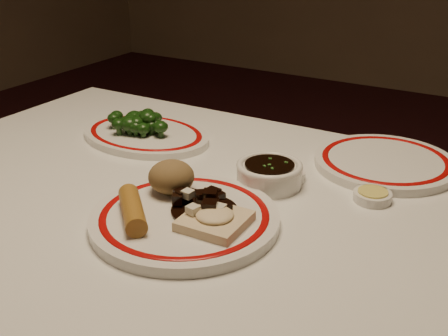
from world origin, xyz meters
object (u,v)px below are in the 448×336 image
Objects in this scene: main_plate at (185,219)px; fried_wonton at (215,219)px; spring_roll at (132,210)px; soy_bowl at (269,175)px; stirfry_heap at (205,204)px; dining_table at (176,247)px; broccoli_pile at (139,122)px; rice_mound at (171,177)px; broccoli_plate at (146,135)px.

fried_wonton is (0.06, -0.01, 0.02)m from main_plate.
soy_bowl is at bearing 20.56° from spring_roll.
fried_wonton reaches higher than main_plate.
dining_table is at bearing 159.23° from stirfry_heap.
dining_table is at bearing -40.85° from broccoli_pile.
fried_wonton is 0.05m from stirfry_heap.
broccoli_pile is (-0.35, 0.26, 0.01)m from fried_wonton.
spring_roll is 1.02× the size of soy_bowl.
stirfry_heap is at bearing 51.25° from main_plate.
fried_wonton is (0.12, 0.05, -0.01)m from spring_roll.
main_plate is 1.96× the size of broccoli_pile.
broccoli_pile is at bearing 81.81° from spring_roll.
stirfry_heap reaches higher than soy_bowl.
stirfry_heap is at bearing 140.50° from fried_wonton.
rice_mound reaches higher than broccoli_plate.
dining_table is 15.63× the size of rice_mound.
spring_roll is at bearing -88.60° from rice_mound.
main_plate is (0.06, -0.06, 0.10)m from dining_table.
soy_bowl is at bearing 50.85° from rice_mound.
main_plate is 0.09m from rice_mound.
main_plate is 2.54× the size of spring_roll.
broccoli_pile is at bearing -147.98° from broccoli_plate.
main_plate is at bearing -3.66° from spring_roll.
main_plate is at bearing -43.16° from broccoli_plate.
stirfry_heap is (0.08, -0.03, -0.02)m from rice_mound.
spring_roll is 0.13m from fried_wonton.
fried_wonton is 0.62× the size of broccoli_pile.
fried_wonton is (0.12, -0.06, 0.12)m from dining_table.
main_plate is 0.08m from spring_roll.
broccoli_pile is at bearing 139.15° from dining_table.
broccoli_pile is at bearing 143.18° from fried_wonton.
dining_table is 0.15m from stirfry_heap.
dining_table is 0.13m from main_plate.
dining_table is at bearing -43.17° from broccoli_plate.
rice_mound is 0.31m from broccoli_plate.
spring_roll is 0.39m from broccoli_plate.
soy_bowl is (0.11, 0.14, -0.03)m from rice_mound.
main_plate is 0.06m from fried_wonton.
soy_bowl is at bearing 92.06° from fried_wonton.
broccoli_plate is at bearing 79.91° from spring_roll.
fried_wonton is at bearing -26.03° from rice_mound.
dining_table is at bearing -129.29° from soy_bowl.
spring_roll is (0.00, -0.11, -0.01)m from rice_mound.
fried_wonton is at bearing -27.49° from dining_table.
main_plate is at bearing -128.75° from stirfry_heap.
soy_bowl is (0.33, -0.07, 0.01)m from broccoli_plate.
dining_table is 10.41× the size of soy_bowl.
broccoli_pile reaches higher than spring_roll.
rice_mound is at bearing 153.97° from fried_wonton.
main_plate is 0.04m from stirfry_heap.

